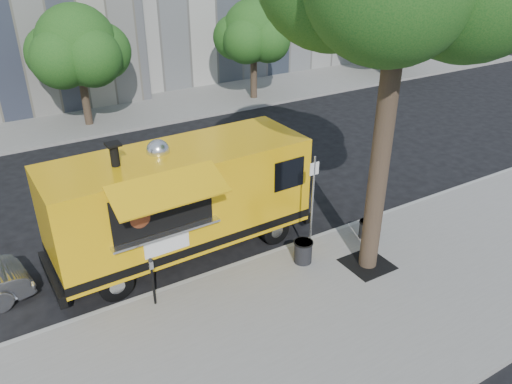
# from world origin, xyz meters

# --- Properties ---
(ground) EXTENTS (120.00, 120.00, 0.00)m
(ground) POSITION_xyz_m (0.00, 0.00, 0.00)
(ground) COLOR black
(ground) RESTS_ON ground
(sidewalk) EXTENTS (60.00, 6.00, 0.15)m
(sidewalk) POSITION_xyz_m (0.00, -4.00, 0.07)
(sidewalk) COLOR gray
(sidewalk) RESTS_ON ground
(curb) EXTENTS (60.00, 0.14, 0.16)m
(curb) POSITION_xyz_m (0.00, -0.93, 0.07)
(curb) COLOR #999993
(curb) RESTS_ON ground
(far_sidewalk) EXTENTS (60.00, 5.00, 0.15)m
(far_sidewalk) POSITION_xyz_m (0.00, 13.50, 0.07)
(far_sidewalk) COLOR gray
(far_sidewalk) RESTS_ON ground
(tree_well) EXTENTS (1.20, 1.20, 0.02)m
(tree_well) POSITION_xyz_m (2.60, -2.80, 0.15)
(tree_well) COLOR black
(tree_well) RESTS_ON sidewalk
(far_tree_b) EXTENTS (3.60, 3.60, 5.50)m
(far_tree_b) POSITION_xyz_m (-1.00, 12.70, 3.83)
(far_tree_b) COLOR #33261C
(far_tree_b) RESTS_ON far_sidewalk
(far_tree_c) EXTENTS (3.24, 3.24, 5.21)m
(far_tree_c) POSITION_xyz_m (8.00, 12.40, 3.72)
(far_tree_c) COLOR #33261C
(far_tree_c) RESTS_ON far_sidewalk
(far_tree_d) EXTENTS (3.78, 3.78, 5.64)m
(far_tree_d) POSITION_xyz_m (18.00, 12.60, 3.89)
(far_tree_d) COLOR #33261C
(far_tree_d) RESTS_ON far_sidewalk
(sign_post) EXTENTS (0.28, 0.06, 3.00)m
(sign_post) POSITION_xyz_m (1.55, -1.55, 1.85)
(sign_post) COLOR silver
(sign_post) RESTS_ON sidewalk
(parking_meter) EXTENTS (0.11, 0.11, 1.33)m
(parking_meter) POSITION_xyz_m (-3.00, -1.35, 0.98)
(parking_meter) COLOR black
(parking_meter) RESTS_ON sidewalk
(food_truck) EXTENTS (7.54, 3.61, 3.71)m
(food_truck) POSITION_xyz_m (-1.40, 0.57, 1.74)
(food_truck) COLOR yellow
(food_truck) RESTS_ON ground
(trash_bin_left) EXTENTS (0.54, 0.54, 0.64)m
(trash_bin_left) POSITION_xyz_m (1.15, -1.77, 0.49)
(trash_bin_left) COLOR black
(trash_bin_left) RESTS_ON sidewalk
(trash_bin_right) EXTENTS (0.46, 0.46, 0.55)m
(trash_bin_right) POSITION_xyz_m (3.50, -1.73, 0.45)
(trash_bin_right) COLOR black
(trash_bin_right) RESTS_ON sidewalk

